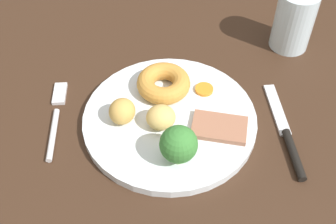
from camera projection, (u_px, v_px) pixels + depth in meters
dining_table at (170, 143)px, 64.69cm from camera, size 120.00×84.00×3.60cm
dinner_plate at (168, 119)px, 64.51cm from camera, size 26.20×26.20×1.40cm
meat_slice_main at (219, 126)px, 62.15cm from camera, size 8.82×6.53×0.80cm
yorkshire_pudding at (163, 83)px, 66.72cm from camera, size 8.44×8.44×2.80cm
roast_potato_left at (122, 111)px, 62.16cm from camera, size 5.00×5.16×3.76cm
roast_potato_right at (161, 117)px, 61.51cm from camera, size 4.88×4.67×3.54cm
carrot_coin_front at (204, 89)px, 67.44cm from camera, size 2.89×2.89×0.49cm
broccoli_floret at (179, 145)px, 56.25cm from camera, size 5.19×5.19×6.03cm
fork at (56, 116)px, 65.41cm from camera, size 2.20×15.30×0.90cm
knife at (287, 137)px, 62.61cm from camera, size 2.93×18.56×1.20cm
water_glass at (294, 20)px, 73.35cm from camera, size 6.81×6.81×10.69cm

